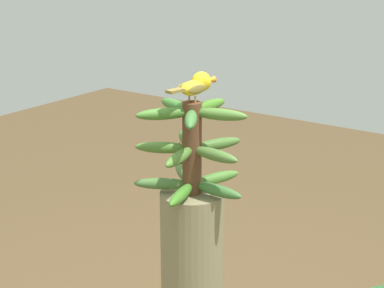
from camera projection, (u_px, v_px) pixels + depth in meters
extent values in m
cylinder|color=brown|center=(192.00, 149.00, 1.75)|extent=(0.05, 0.05, 0.26)
ellipsoid|color=#4D7333|center=(184.00, 174.00, 1.86)|extent=(0.12, 0.14, 0.03)
ellipsoid|color=#477335|center=(162.00, 184.00, 1.79)|extent=(0.11, 0.15, 0.03)
ellipsoid|color=#3D7B24|center=(181.00, 195.00, 1.71)|extent=(0.16, 0.07, 0.03)
ellipsoid|color=#3D7134|center=(217.00, 191.00, 1.74)|extent=(0.04, 0.16, 0.03)
ellipsoid|color=#4A7D30|center=(217.00, 178.00, 1.83)|extent=(0.16, 0.09, 0.03)
ellipsoid|color=#3D7626|center=(186.00, 140.00, 1.83)|extent=(0.13, 0.13, 0.03)
ellipsoid|color=#49772C|center=(163.00, 148.00, 1.76)|extent=(0.10, 0.15, 0.03)
ellipsoid|color=#4C7A2F|center=(179.00, 157.00, 1.68)|extent=(0.16, 0.06, 0.03)
ellipsoid|color=#4F7635|center=(215.00, 155.00, 1.70)|extent=(0.05, 0.16, 0.03)
ellipsoid|color=#456E2E|center=(217.00, 144.00, 1.79)|extent=(0.15, 0.09, 0.03)
ellipsoid|color=#3D7334|center=(191.00, 119.00, 1.65)|extent=(0.15, 0.11, 0.03)
ellipsoid|color=#4F7B32|center=(219.00, 114.00, 1.70)|extent=(0.07, 0.16, 0.03)
ellipsoid|color=#457C24|center=(209.00, 106.00, 1.78)|extent=(0.16, 0.04, 0.03)
ellipsoid|color=#3E792F|center=(177.00, 106.00, 1.78)|extent=(0.09, 0.16, 0.03)
ellipsoid|color=#457B2D|center=(164.00, 114.00, 1.70)|extent=(0.14, 0.12, 0.03)
cone|color=#4C2D1E|center=(180.00, 152.00, 1.79)|extent=(0.04, 0.04, 0.06)
cylinder|color=#C68933|center=(196.00, 99.00, 1.71)|extent=(0.01, 0.01, 0.02)
cylinder|color=#C68933|center=(189.00, 98.00, 1.73)|extent=(0.01, 0.00, 0.02)
ellipsoid|color=yellow|center=(193.00, 88.00, 1.71)|extent=(0.09, 0.06, 0.04)
ellipsoid|color=olive|center=(197.00, 89.00, 1.69)|extent=(0.07, 0.02, 0.02)
ellipsoid|color=olive|center=(186.00, 87.00, 1.72)|extent=(0.07, 0.02, 0.02)
cube|color=olive|center=(175.00, 91.00, 1.67)|extent=(0.05, 0.03, 0.01)
sphere|color=yellow|center=(203.00, 82.00, 1.73)|extent=(0.05, 0.05, 0.05)
sphere|color=black|center=(199.00, 79.00, 1.75)|extent=(0.01, 0.01, 0.01)
cone|color=orange|center=(211.00, 80.00, 1.76)|extent=(0.03, 0.02, 0.02)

